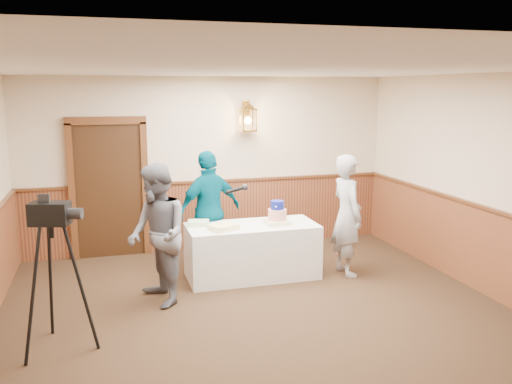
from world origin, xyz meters
TOP-DOWN VIEW (x-y plane):
  - ground at (0.00, 0.00)m, footprint 7.00×7.00m
  - room_shell at (-0.05, 0.45)m, footprint 6.02×7.02m
  - display_table at (0.27, 1.90)m, footprint 1.80×0.80m
  - tiered_cake at (0.62, 1.84)m, footprint 0.33×0.33m
  - sheet_cake_yellow at (-0.17, 1.74)m, footprint 0.43×0.39m
  - sheet_cake_green at (-0.45, 2.07)m, footprint 0.33×0.28m
  - interviewer at (-1.09, 1.29)m, footprint 1.59×0.97m
  - baker at (1.58, 1.65)m, footprint 0.44×0.65m
  - assistant_p at (-0.23, 2.42)m, footprint 1.10×0.77m
  - tv_camera_rig at (-2.20, 0.37)m, footprint 0.60×0.56m

SIDE VIEW (x-z plane):
  - ground at x=0.00m, z-range 0.00..0.00m
  - display_table at x=0.27m, z-range 0.00..0.75m
  - tv_camera_rig at x=-2.20m, z-range -0.08..1.45m
  - sheet_cake_green at x=-0.45m, z-range 0.75..0.82m
  - sheet_cake_yellow at x=-0.17m, z-range 0.75..0.82m
  - baker at x=1.58m, z-range 0.00..1.72m
  - interviewer at x=-1.09m, z-range 0.00..1.74m
  - assistant_p at x=-0.23m, z-range 0.00..1.74m
  - tiered_cake at x=0.62m, z-range 0.71..1.04m
  - room_shell at x=-0.05m, z-range 0.12..2.93m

